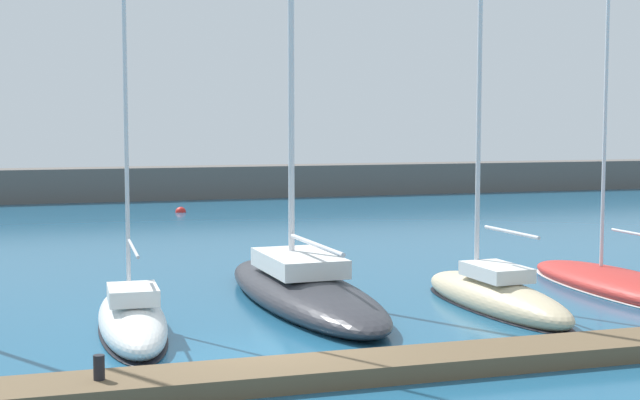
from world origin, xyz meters
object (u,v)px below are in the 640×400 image
at_px(sailboat_red_sixth, 626,285).
at_px(dock_bollard, 99,367).
at_px(sailboat_charcoal_fourth, 302,284).
at_px(sailboat_sand_fifth, 495,296).
at_px(sailboat_white_third, 132,318).
at_px(mooring_buoy_red, 181,212).

bearing_deg(sailboat_red_sixth, dock_bollard, 110.83).
distance_m(sailboat_charcoal_fourth, sailboat_red_sixth, 9.33).
relative_size(sailboat_charcoal_fourth, dock_bollard, 45.75).
bearing_deg(dock_bollard, sailboat_sand_fifth, 25.83).
relative_size(sailboat_white_third, sailboat_charcoal_fourth, 0.67).
height_order(sailboat_red_sixth, dock_bollard, sailboat_red_sixth).
relative_size(sailboat_red_sixth, dock_bollard, 34.29).
bearing_deg(sailboat_sand_fifth, dock_bollard, 112.78).
height_order(sailboat_sand_fifth, sailboat_red_sixth, sailboat_red_sixth).
xyz_separation_m(sailboat_white_third, sailboat_red_sixth, (13.92, 0.91, -0.14)).
xyz_separation_m(sailboat_white_third, dock_bollard, (-1.04, -5.01, 0.23)).
distance_m(sailboat_red_sixth, mooring_buoy_red, 28.06).
distance_m(sailboat_white_third, sailboat_sand_fifth, 9.30).
bearing_deg(sailboat_sand_fifth, sailboat_white_third, 86.90).
bearing_deg(sailboat_red_sixth, sailboat_charcoal_fourth, 81.62).
height_order(sailboat_charcoal_fourth, mooring_buoy_red, sailboat_charcoal_fourth).
bearing_deg(sailboat_red_sixth, sailboat_white_third, 92.97).
distance_m(sailboat_charcoal_fourth, dock_bollard, 9.17).
bearing_deg(sailboat_charcoal_fourth, dock_bollard, 138.86).
height_order(sailboat_sand_fifth, dock_bollard, sailboat_sand_fifth).
relative_size(sailboat_sand_fifth, sailboat_red_sixth, 0.70).
bearing_deg(mooring_buoy_red, sailboat_white_third, -100.67).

